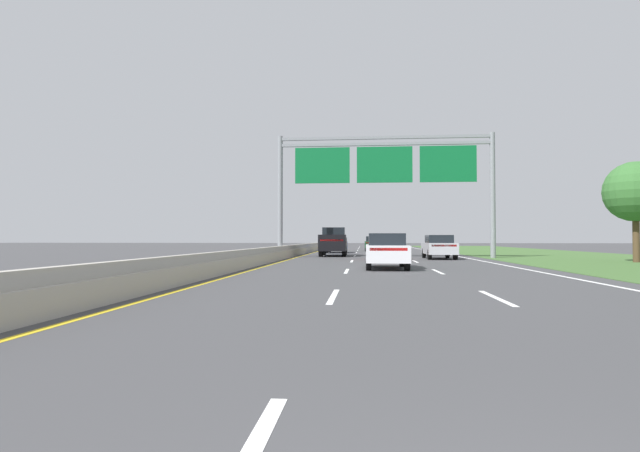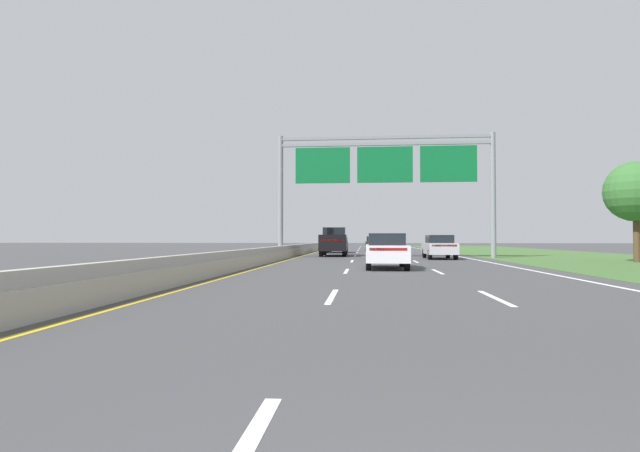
# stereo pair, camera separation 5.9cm
# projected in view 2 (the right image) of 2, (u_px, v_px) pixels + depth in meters

# --- Properties ---
(ground_plane) EXTENTS (220.00, 220.00, 0.00)m
(ground_plane) POSITION_uv_depth(u_px,v_px,m) (380.00, 257.00, 35.90)
(ground_plane) COLOR #3D3D3F
(lane_striping) EXTENTS (11.96, 106.00, 0.01)m
(lane_striping) POSITION_uv_depth(u_px,v_px,m) (380.00, 257.00, 35.44)
(lane_striping) COLOR white
(lane_striping) RESTS_ON ground
(grass_verge_right) EXTENTS (14.00, 110.00, 0.02)m
(grass_verge_right) POSITION_uv_depth(u_px,v_px,m) (583.00, 258.00, 34.65)
(grass_verge_right) COLOR #3D602D
(grass_verge_right) RESTS_ON ground
(median_barrier_concrete) EXTENTS (0.60, 110.00, 0.85)m
(median_barrier_concrete) POSITION_uv_depth(u_px,v_px,m) (289.00, 252.00, 36.50)
(median_barrier_concrete) COLOR #A8A399
(median_barrier_concrete) RESTS_ON ground
(overhead_sign_gantry) EXTENTS (15.06, 0.42, 8.62)m
(overhead_sign_gantry) POSITION_uv_depth(u_px,v_px,m) (385.00, 170.00, 34.83)
(overhead_sign_gantry) COLOR gray
(overhead_sign_gantry) RESTS_ON ground
(pickup_truck_black) EXTENTS (2.09, 5.43, 2.20)m
(pickup_truck_black) POSITION_uv_depth(u_px,v_px,m) (334.00, 242.00, 38.64)
(pickup_truck_black) COLOR black
(pickup_truck_black) RESTS_ON ground
(car_darkgreen_centre_lane_sedan) EXTENTS (1.88, 4.43, 1.57)m
(car_darkgreen_centre_lane_sedan) POSITION_uv_depth(u_px,v_px,m) (374.00, 243.00, 53.58)
(car_darkgreen_centre_lane_sedan) COLOR #193D23
(car_darkgreen_centre_lane_sedan) RESTS_ON ground
(car_red_centre_lane_sedan) EXTENTS (1.87, 4.42, 1.57)m
(car_red_centre_lane_sedan) POSITION_uv_depth(u_px,v_px,m) (385.00, 247.00, 31.99)
(car_red_centre_lane_sedan) COLOR maroon
(car_red_centre_lane_sedan) RESTS_ON ground
(car_silver_right_lane_sedan) EXTENTS (1.82, 4.40, 1.57)m
(car_silver_right_lane_sedan) POSITION_uv_depth(u_px,v_px,m) (439.00, 246.00, 33.07)
(car_silver_right_lane_sedan) COLOR #B2B5BA
(car_silver_right_lane_sedan) RESTS_ON ground
(car_white_centre_lane_sedan) EXTENTS (1.83, 4.40, 1.57)m
(car_white_centre_lane_sedan) POSITION_uv_depth(u_px,v_px,m) (386.00, 250.00, 22.47)
(car_white_centre_lane_sedan) COLOR silver
(car_white_centre_lane_sedan) RESTS_ON ground
(car_blue_left_lane_sedan) EXTENTS (1.88, 4.42, 1.57)m
(car_blue_left_lane_sedan) POSITION_uv_depth(u_px,v_px,m) (337.00, 244.00, 47.43)
(car_blue_left_lane_sedan) COLOR navy
(car_blue_left_lane_sedan) RESTS_ON ground
(roadside_tree_mid) EXTENTS (3.37, 3.37, 5.66)m
(roadside_tree_mid) POSITION_uv_depth(u_px,v_px,m) (636.00, 192.00, 27.93)
(roadside_tree_mid) COLOR #4C3823
(roadside_tree_mid) RESTS_ON ground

